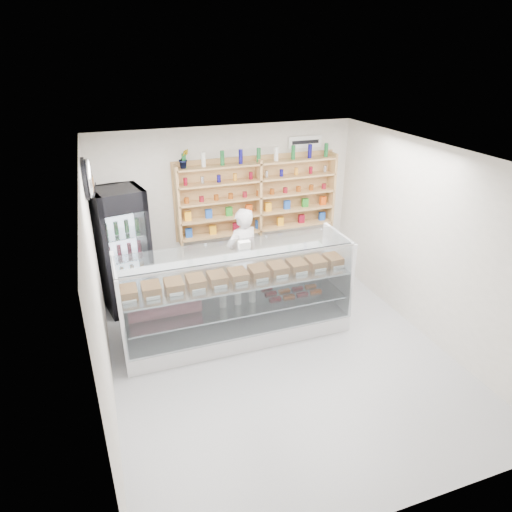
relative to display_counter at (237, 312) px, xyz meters
name	(u,v)px	position (x,y,z in m)	size (l,w,h in m)	color
room	(284,268)	(0.41, -0.76, 1.02)	(5.00, 5.00, 5.00)	#A9AAAE
display_counter	(237,312)	(0.00, 0.00, 0.00)	(3.30, 0.99, 1.43)	white
shop_worker	(243,257)	(0.40, 0.92, 0.44)	(0.60, 0.40, 1.65)	silver
drinks_cooler	(124,251)	(-1.43, 1.37, 0.63)	(0.85, 0.84, 2.03)	black
wall_shelving	(259,197)	(0.91, 1.58, 1.21)	(2.84, 0.28, 1.33)	tan
potted_plant	(184,159)	(-0.34, 1.58, 1.96)	(0.17, 0.14, 0.31)	#1E6626
security_mirror	(89,178)	(-1.76, 0.44, 2.07)	(0.15, 0.50, 0.50)	silver
wall_sign	(305,142)	(1.81, 1.71, 2.07)	(0.62, 0.03, 0.20)	white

